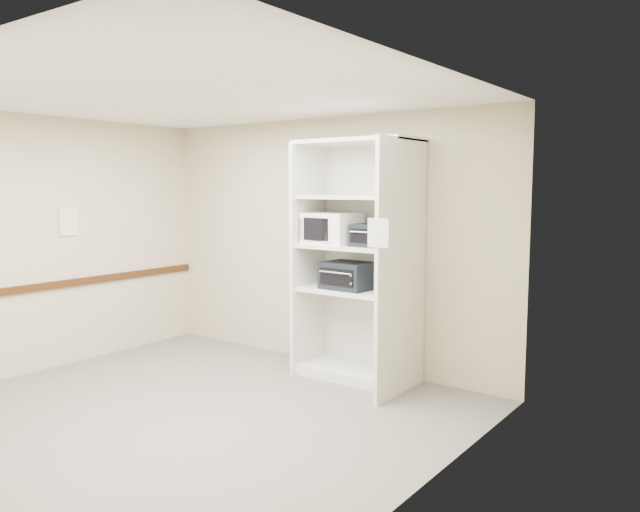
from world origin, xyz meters
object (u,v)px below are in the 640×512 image
Objects in this scene: toaster_oven_upper at (373,235)px; toaster_oven_lower at (348,276)px; shelving_unit at (361,269)px; microwave at (332,228)px.

toaster_oven_upper is 0.77× the size of toaster_oven_lower.
shelving_unit is at bearing 20.15° from toaster_oven_lower.
microwave is 1.39× the size of toaster_oven_upper.
toaster_oven_lower is (-0.30, 0.02, -0.42)m from toaster_oven_upper.
shelving_unit reaches higher than microwave.
shelving_unit is at bearing 12.38° from microwave.
microwave is at bearing -179.46° from toaster_oven_upper.
shelving_unit reaches higher than toaster_oven_upper.
toaster_oven_lower is at bearing 178.58° from toaster_oven_upper.
toaster_oven_lower is (0.20, 0.01, -0.47)m from microwave.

